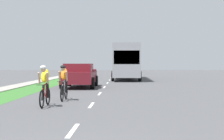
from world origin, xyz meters
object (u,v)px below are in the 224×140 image
object	(u,v)px
cyclist_trailing	(64,82)
pickup_maroon	(80,75)
cyclist_lead	(45,85)
sedan_white	(123,69)
bus_silver	(126,60)

from	to	relation	value
cyclist_trailing	pickup_maroon	size ratio (longest dim) A/B	0.34
cyclist_trailing	cyclist_lead	bearing A→B (deg)	-98.88
cyclist_trailing	sedan_white	distance (m)	36.36
bus_silver	cyclist_lead	bearing A→B (deg)	-98.53
cyclist_lead	bus_silver	bearing A→B (deg)	81.47
cyclist_lead	cyclist_trailing	size ratio (longest dim) A/B	1.00
cyclist_lead	sedan_white	xyz separation A→B (m)	(3.18, 38.51, -0.04)
bus_silver	cyclist_trailing	bearing A→B (deg)	-98.50
pickup_maroon	cyclist_trailing	bearing A→B (deg)	-88.03
cyclist_lead	sedan_white	bearing A→B (deg)	85.27
cyclist_lead	pickup_maroon	distance (m)	10.30
cyclist_trailing	bus_silver	distance (m)	20.47
pickup_maroon	sedan_white	size ratio (longest dim) A/B	1.19
bus_silver	sedan_white	size ratio (longest dim) A/B	2.70
cyclist_lead	bus_silver	size ratio (longest dim) A/B	0.15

